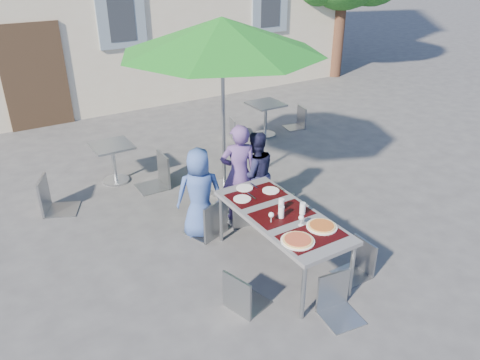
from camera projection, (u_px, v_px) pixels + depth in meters
ground at (349, 280)px, 5.59m from camera, size 90.00×90.00×0.00m
dining_table at (282, 218)px, 5.52m from camera, size 0.80×1.85×0.76m
pizza_near_left at (298, 240)px, 4.97m from camera, size 0.37×0.37×0.03m
pizza_near_right at (322, 226)px, 5.22m from camera, size 0.35×0.35×0.03m
glassware at (288, 210)px, 5.42m from camera, size 0.48×0.46×0.15m
place_settings at (253, 192)px, 5.96m from camera, size 0.69×0.46×0.01m
child_0 at (200, 193)px, 6.20m from camera, size 0.72×0.59×1.27m
child_1 at (239, 173)px, 6.55m from camera, size 0.61×0.50×1.44m
child_2 at (255, 174)px, 6.72m from camera, size 0.67×0.45×1.28m
chair_0 at (209, 196)px, 6.19m from camera, size 0.58×0.58×1.03m
chair_1 at (243, 188)px, 6.49m from camera, size 0.46×0.46×0.96m
chair_2 at (276, 191)px, 6.31m from camera, size 0.47×0.47×1.04m
chair_3 at (243, 270)px, 4.92m from camera, size 0.49×0.49×0.89m
chair_4 at (361, 240)px, 5.49m from camera, size 0.38×0.37×0.84m
chair_5 at (341, 274)px, 4.86m from camera, size 0.44×0.45×0.89m
patio_umbrella at (222, 36)px, 6.49m from camera, size 2.97×2.97×2.71m
cafe_table_0 at (113, 158)px, 7.73m from camera, size 0.62×0.62×0.67m
bg_chair_l_0 at (48, 174)px, 6.76m from camera, size 0.62×0.61×1.05m
bg_chair_r_0 at (156, 151)px, 7.49m from camera, size 0.48×0.47×1.05m
cafe_table_1 at (266, 114)px, 9.64m from camera, size 0.65×0.65×0.70m
bg_chair_l_1 at (237, 117)px, 9.43m from camera, size 0.46×0.46×0.85m
bg_chair_r_1 at (298, 105)px, 10.06m from camera, size 0.45×0.44×0.86m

